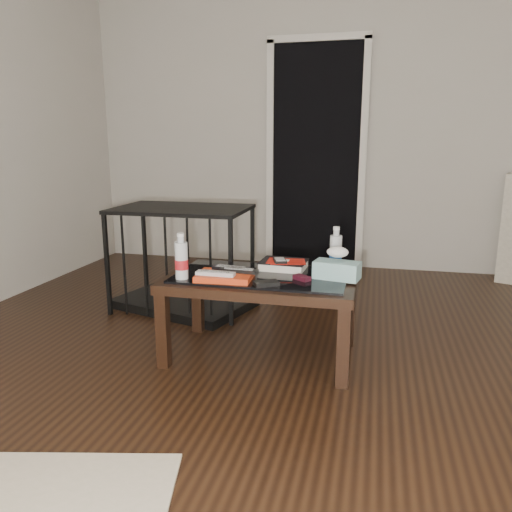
{
  "coord_description": "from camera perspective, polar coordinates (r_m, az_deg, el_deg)",
  "views": [
    {
      "loc": [
        0.15,
        -2.15,
        1.16
      ],
      "look_at": [
        -0.46,
        0.4,
        0.55
      ],
      "focal_mm": 35.0,
      "sensor_mm": 36.0,
      "label": 1
    }
  ],
  "objects": [
    {
      "name": "ground",
      "position": [
        2.44,
        8.65,
        -15.38
      ],
      "size": [
        5.0,
        5.0,
        0.0
      ],
      "primitive_type": "plane",
      "color": "black",
      "rests_on": "ground"
    },
    {
      "name": "room_shell",
      "position": [
        2.2,
        10.23,
        25.03
      ],
      "size": [
        5.0,
        5.0,
        5.0
      ],
      "color": "beige",
      "rests_on": "ground"
    },
    {
      "name": "doorway",
      "position": [
        4.65,
        6.86,
        11.32
      ],
      "size": [
        0.9,
        0.08,
        2.07
      ],
      "color": "black",
      "rests_on": "ground"
    },
    {
      "name": "coffee_table",
      "position": [
        2.67,
        0.6,
        -3.44
      ],
      "size": [
        1.0,
        0.6,
        0.46
      ],
      "color": "black",
      "rests_on": "ground"
    },
    {
      "name": "pet_crate",
      "position": [
        3.56,
        -8.25,
        -2.16
      ],
      "size": [
        1.03,
        0.83,
        0.71
      ],
      "rotation": [
        0.0,
        0.0,
        -0.28
      ],
      "color": "black",
      "rests_on": "ground"
    },
    {
      "name": "magazines",
      "position": [
        2.57,
        -3.57,
        -2.31
      ],
      "size": [
        0.29,
        0.23,
        0.03
      ],
      "primitive_type": "cube",
      "rotation": [
        0.0,
        0.0,
        0.06
      ],
      "color": "red",
      "rests_on": "coffee_table"
    },
    {
      "name": "remote_silver",
      "position": [
        2.53,
        -4.66,
        -1.97
      ],
      "size": [
        0.2,
        0.05,
        0.02
      ],
      "primitive_type": "cube",
      "rotation": [
        0.0,
        0.0,
        -0.02
      ],
      "color": "#BBBBC0",
      "rests_on": "magazines"
    },
    {
      "name": "remote_black_front",
      "position": [
        2.58,
        -1.94,
        -1.64
      ],
      "size": [
        0.2,
        0.06,
        0.02
      ],
      "primitive_type": "cube",
      "rotation": [
        0.0,
        0.0,
        -0.06
      ],
      "color": "black",
      "rests_on": "magazines"
    },
    {
      "name": "remote_black_back",
      "position": [
        2.62,
        -2.9,
        -1.4
      ],
      "size": [
        0.21,
        0.08,
        0.02
      ],
      "primitive_type": "cube",
      "rotation": [
        0.0,
        0.0,
        -0.16
      ],
      "color": "black",
      "rests_on": "magazines"
    },
    {
      "name": "textbook",
      "position": [
        2.77,
        3.17,
        -0.99
      ],
      "size": [
        0.26,
        0.21,
        0.05
      ],
      "primitive_type": "cube",
      "rotation": [
        0.0,
        0.0,
        -0.06
      ],
      "color": "black",
      "rests_on": "coffee_table"
    },
    {
      "name": "dvd_mailers",
      "position": [
        2.75,
        3.3,
        -0.56
      ],
      "size": [
        0.2,
        0.15,
        0.01
      ],
      "primitive_type": "cube",
      "rotation": [
        0.0,
        0.0,
        0.06
      ],
      "color": "#B1150B",
      "rests_on": "textbook"
    },
    {
      "name": "ipod",
      "position": [
        2.71,
        2.75,
        -0.49
      ],
      "size": [
        0.09,
        0.12,
        0.02
      ],
      "primitive_type": "cube",
      "rotation": [
        0.0,
        0.0,
        0.33
      ],
      "color": "black",
      "rests_on": "dvd_mailers"
    },
    {
      "name": "flip_phone",
      "position": [
        2.56,
        5.27,
        -2.5
      ],
      "size": [
        0.1,
        0.09,
        0.02
      ],
      "primitive_type": "cube",
      "rotation": [
        0.0,
        0.0,
        -0.64
      ],
      "color": "black",
      "rests_on": "coffee_table"
    },
    {
      "name": "wallet",
      "position": [
        2.45,
        1.18,
        -3.15
      ],
      "size": [
        0.14,
        0.12,
        0.02
      ],
      "primitive_type": "cube",
      "rotation": [
        0.0,
        0.0,
        0.52
      ],
      "color": "black",
      "rests_on": "coffee_table"
    },
    {
      "name": "water_bottle_left",
      "position": [
        2.57,
        -8.53,
        -0.01
      ],
      "size": [
        0.07,
        0.07,
        0.24
      ],
      "primitive_type": "cylinder",
      "rotation": [
        0.0,
        0.0,
        -0.1
      ],
      "color": "silver",
      "rests_on": "coffee_table"
    },
    {
      "name": "water_bottle_right",
      "position": [
        2.77,
        9.1,
        0.89
      ],
      "size": [
        0.08,
        0.08,
        0.24
      ],
      "primitive_type": "cylinder",
      "rotation": [
        0.0,
        0.0,
        0.16
      ],
      "color": "silver",
      "rests_on": "coffee_table"
    },
    {
      "name": "tissue_box",
      "position": [
        2.6,
        9.23,
        -1.6
      ],
      "size": [
        0.25,
        0.16,
        0.09
      ],
      "primitive_type": "cube",
      "rotation": [
        0.0,
        0.0,
        -0.2
      ],
      "color": "teal",
      "rests_on": "coffee_table"
    }
  ]
}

